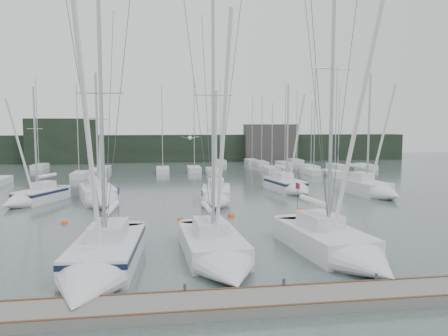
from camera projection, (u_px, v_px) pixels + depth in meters
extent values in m
plane|color=#465553|center=(221.00, 266.00, 21.40)|extent=(160.00, 160.00, 0.00)
cube|color=#63635F|center=(240.00, 303.00, 16.46)|extent=(24.00, 2.00, 0.40)
cube|color=black|center=(175.00, 148.00, 82.19)|extent=(90.00, 4.00, 5.00)
cube|color=black|center=(62.00, 141.00, 77.15)|extent=(12.00, 3.00, 8.00)
cube|color=#3F3D3A|center=(271.00, 143.00, 82.75)|extent=(10.00, 3.00, 7.00)
cube|color=silver|center=(163.00, 170.00, 62.89)|extent=(1.80, 4.50, 0.90)
cylinder|color=#A7A9AF|center=(162.00, 126.00, 61.78)|extent=(0.12, 0.12, 11.80)
cube|color=silver|center=(194.00, 170.00, 63.83)|extent=(1.80, 4.50, 0.90)
cylinder|color=#A7A9AF|center=(194.00, 122.00, 62.65)|extent=(0.12, 0.12, 13.06)
cube|color=silver|center=(337.00, 167.00, 67.80)|extent=(1.80, 4.50, 0.90)
cylinder|color=#A7A9AF|center=(339.00, 126.00, 66.68)|extent=(0.12, 0.12, 11.88)
cube|color=silver|center=(284.00, 164.00, 72.33)|extent=(1.80, 4.50, 0.90)
cylinder|color=#A7A9AF|center=(285.00, 121.00, 71.12)|extent=(0.12, 0.12, 13.58)
cube|color=silver|center=(261.00, 164.00, 73.57)|extent=(1.80, 4.50, 0.90)
cylinder|color=#A7A9AF|center=(262.00, 130.00, 72.51)|extent=(0.12, 0.12, 10.60)
cube|color=silver|center=(40.00, 167.00, 67.82)|extent=(1.80, 4.50, 0.90)
cylinder|color=#A7A9AF|center=(37.00, 122.00, 66.63)|extent=(0.12, 0.12, 13.13)
cube|color=silver|center=(271.00, 170.00, 63.77)|extent=(1.80, 4.50, 0.90)
cylinder|color=#A7A9AF|center=(272.00, 135.00, 62.77)|extent=(0.12, 0.12, 9.26)
cube|color=silver|center=(312.00, 172.00, 60.91)|extent=(1.80, 4.50, 0.90)
cylinder|color=#A7A9AF|center=(315.00, 119.00, 59.69)|extent=(0.12, 0.12, 13.80)
cube|color=silver|center=(310.00, 168.00, 66.37)|extent=(1.80, 4.50, 0.90)
cylinder|color=#A7A9AF|center=(311.00, 134.00, 65.36)|extent=(0.12, 0.12, 9.46)
cube|color=silver|center=(104.00, 170.00, 64.11)|extent=(1.80, 4.50, 0.90)
cylinder|color=#A7A9AF|center=(102.00, 131.00, 63.06)|extent=(0.12, 0.12, 10.46)
cube|color=silver|center=(251.00, 162.00, 77.67)|extent=(1.80, 4.50, 0.90)
cylinder|color=#A7A9AF|center=(252.00, 128.00, 76.59)|extent=(0.12, 0.12, 10.94)
cube|color=silver|center=(214.00, 171.00, 61.38)|extent=(1.80, 4.50, 0.90)
cylinder|color=#A7A9AF|center=(214.00, 137.00, 60.41)|extent=(0.12, 0.12, 8.81)
cube|color=silver|center=(366.00, 167.00, 68.02)|extent=(1.80, 4.50, 0.90)
cylinder|color=#A7A9AF|center=(369.00, 123.00, 66.85)|extent=(0.12, 0.12, 12.77)
cube|color=silver|center=(333.00, 174.00, 58.69)|extent=(1.80, 4.50, 0.90)
cylinder|color=#A7A9AF|center=(336.00, 119.00, 57.48)|extent=(0.12, 0.12, 13.73)
cube|color=silver|center=(80.00, 175.00, 56.61)|extent=(1.80, 4.50, 0.90)
cylinder|color=#A7A9AF|center=(78.00, 129.00, 55.52)|extent=(0.12, 0.12, 11.14)
cube|color=silver|center=(220.00, 162.00, 76.09)|extent=(1.80, 4.50, 0.90)
cylinder|color=#A7A9AF|center=(220.00, 121.00, 74.89)|extent=(0.12, 0.12, 13.40)
cube|color=silver|center=(295.00, 162.00, 77.59)|extent=(1.80, 4.50, 0.90)
cylinder|color=#A7A9AF|center=(297.00, 125.00, 76.45)|extent=(0.12, 0.12, 12.28)
cube|color=silver|center=(107.00, 255.00, 21.63)|extent=(3.50, 7.23, 1.55)
cone|color=silver|center=(82.00, 294.00, 16.65)|extent=(3.21, 3.22, 3.00)
cube|color=silver|center=(109.00, 230.00, 22.03)|extent=(1.85, 2.92, 0.72)
cylinder|color=#A7A9AF|center=(101.00, 119.00, 20.47)|extent=(0.19, 0.19, 11.88)
cylinder|color=white|center=(111.00, 208.00, 22.82)|extent=(0.54, 3.45, 0.29)
cube|color=#0F1937|center=(107.00, 245.00, 21.58)|extent=(3.52, 7.25, 0.26)
cube|color=navy|center=(118.00, 191.00, 25.06)|extent=(0.06, 0.56, 0.37)
cube|color=silver|center=(212.00, 246.00, 23.35)|extent=(3.29, 6.67, 1.38)
cone|color=silver|center=(231.00, 276.00, 18.81)|extent=(3.09, 2.95, 2.94)
cube|color=silver|center=(210.00, 226.00, 23.70)|extent=(1.76, 2.69, 0.64)
cylinder|color=#A7A9AF|center=(213.00, 119.00, 22.23)|extent=(0.17, 0.17, 12.15)
cylinder|color=white|center=(208.00, 208.00, 24.44)|extent=(0.43, 3.20, 0.26)
cube|color=navy|center=(202.00, 193.00, 26.48)|extent=(0.05, 0.50, 0.33)
cube|color=silver|center=(324.00, 242.00, 23.95)|extent=(3.92, 6.82, 1.56)
cone|color=silver|center=(375.00, 269.00, 19.53)|extent=(3.45, 3.15, 3.12)
cube|color=silver|center=(320.00, 220.00, 24.34)|extent=(2.03, 2.79, 0.73)
cylinder|color=#A7A9AF|center=(332.00, 96.00, 22.73)|extent=(0.19, 0.19, 14.25)
cylinder|color=white|center=(314.00, 201.00, 24.99)|extent=(0.69, 3.17, 0.29)
cube|color=maroon|center=(298.00, 186.00, 26.99)|extent=(0.09, 0.56, 0.37)
cube|color=silver|center=(40.00, 197.00, 39.16)|extent=(4.16, 5.49, 1.40)
cone|color=silver|center=(11.00, 204.00, 35.75)|extent=(3.00, 2.90, 2.33)
cube|color=silver|center=(43.00, 185.00, 39.50)|extent=(1.98, 2.34, 0.65)
cylinder|color=#A7A9AF|center=(35.00, 139.00, 38.30)|extent=(0.17, 0.17, 9.07)
cylinder|color=white|center=(47.00, 175.00, 39.93)|extent=(1.24, 2.32, 0.26)
cube|color=#0F1937|center=(40.00, 192.00, 39.11)|extent=(4.19, 5.52, 0.23)
cube|color=silver|center=(98.00, 196.00, 39.32)|extent=(4.15, 6.45, 1.66)
cone|color=silver|center=(105.00, 204.00, 35.42)|extent=(3.31, 3.16, 2.76)
cube|color=silver|center=(97.00, 182.00, 39.71)|extent=(2.06, 2.68, 0.77)
cylinder|color=#A7A9AF|center=(97.00, 131.00, 38.36)|extent=(0.20, 0.20, 10.07)
cylinder|color=white|center=(96.00, 170.00, 40.20)|extent=(1.02, 2.89, 0.31)
cube|color=silver|center=(216.00, 196.00, 39.42)|extent=(3.27, 5.82, 1.55)
cone|color=silver|center=(215.00, 204.00, 35.50)|extent=(2.81, 2.71, 2.48)
cube|color=silver|center=(216.00, 183.00, 39.82)|extent=(1.68, 2.38, 0.72)
cylinder|color=#A7A9AF|center=(216.00, 140.00, 38.52)|extent=(0.19, 0.19, 8.66)
cylinder|color=white|center=(216.00, 172.00, 40.31)|extent=(0.69, 2.71, 0.29)
cube|color=silver|center=(285.00, 187.00, 45.68)|extent=(3.45, 5.61, 1.50)
cone|color=silver|center=(302.00, 192.00, 42.14)|extent=(2.94, 2.65, 2.60)
cube|color=silver|center=(283.00, 176.00, 46.05)|extent=(1.76, 2.31, 0.70)
cylinder|color=#A7A9AF|center=(288.00, 132.00, 44.77)|extent=(0.18, 0.18, 9.83)
cylinder|color=white|center=(281.00, 167.00, 46.48)|extent=(0.71, 2.57, 0.28)
cube|color=#0F1937|center=(285.00, 182.00, 45.64)|extent=(3.47, 5.63, 0.25)
cube|color=silver|center=(364.00, 189.00, 43.57)|extent=(3.61, 5.96, 1.66)
cone|color=silver|center=(391.00, 195.00, 39.77)|extent=(3.11, 2.80, 2.77)
cube|color=silver|center=(361.00, 176.00, 43.97)|extent=(1.86, 2.45, 0.78)
cylinder|color=#A7A9AF|center=(369.00, 128.00, 42.58)|extent=(0.20, 0.20, 10.55)
cylinder|color=white|center=(358.00, 166.00, 44.41)|extent=(0.73, 2.75, 0.31)
sphere|color=#F64A15|center=(181.00, 220.00, 31.65)|extent=(0.48, 0.48, 0.48)
sphere|color=#F64A15|center=(231.00, 216.00, 33.02)|extent=(0.58, 0.58, 0.58)
sphere|color=#F64A15|center=(64.00, 223.00, 30.63)|extent=(0.50, 0.50, 0.50)
ellipsoid|color=white|center=(190.00, 138.00, 20.90)|extent=(0.31, 0.44, 0.18)
cube|color=gray|center=(185.00, 137.00, 20.78)|extent=(0.42, 0.24, 0.10)
cube|color=gray|center=(195.00, 137.00, 21.01)|extent=(0.42, 0.24, 0.10)
sphere|color=#F64A15|center=(301.00, 210.00, 35.28)|extent=(0.49, 0.49, 0.49)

